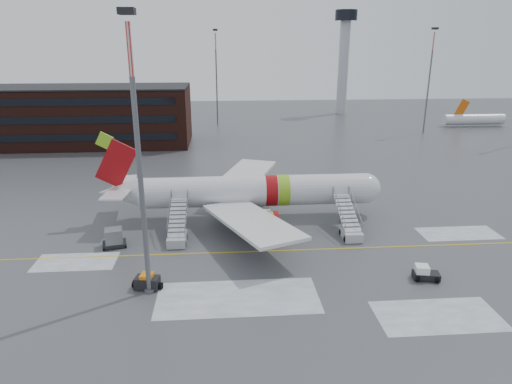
{
  "coord_description": "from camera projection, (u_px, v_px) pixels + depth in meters",
  "views": [
    {
      "loc": [
        -7.07,
        -44.59,
        21.01
      ],
      "look_at": [
        -3.11,
        6.95,
        4.0
      ],
      "focal_mm": 32.0,
      "sensor_mm": 36.0,
      "label": 1
    }
  ],
  "objects": [
    {
      "name": "airliner",
      "position": [
        247.0,
        192.0,
        56.43
      ],
      "size": [
        35.03,
        32.97,
        11.18
      ],
      "color": "silver",
      "rests_on": "ground"
    },
    {
      "name": "airstair_aft",
      "position": [
        177.0,
        232.0,
        50.38
      ],
      "size": [
        2.05,
        7.7,
        3.48
      ],
      "color": "#A4A7AB",
      "rests_on": "ground"
    },
    {
      "name": "distant_aircraft",
      "position": [
        499.0,
        130.0,
        114.48
      ],
      "size": [
        35.0,
        18.0,
        8.0
      ],
      "primitive_type": null,
      "color": "#D8590C",
      "rests_on": "ground"
    },
    {
      "name": "light_mast_near",
      "position": [
        139.0,
        158.0,
        36.59
      ],
      "size": [
        1.2,
        1.2,
        23.42
      ],
      "color": "#595B60",
      "rests_on": "ground"
    },
    {
      "name": "light_mast_far_n",
      "position": [
        216.0,
        71.0,
        118.28
      ],
      "size": [
        1.2,
        1.2,
        24.25
      ],
      "color": "#595B60",
      "rests_on": "ground"
    },
    {
      "name": "baggage_tractor",
      "position": [
        147.0,
        282.0,
        40.73
      ],
      "size": [
        2.84,
        1.65,
        1.42
      ],
      "color": "black",
      "rests_on": "ground"
    },
    {
      "name": "terminal_building",
      "position": [
        41.0,
        116.0,
        96.18
      ],
      "size": [
        62.0,
        16.11,
        12.3
      ],
      "color": "#3F1E16",
      "rests_on": "ground"
    },
    {
      "name": "pushback_tug",
      "position": [
        425.0,
        273.0,
        42.34
      ],
      "size": [
        2.59,
        2.14,
        1.36
      ],
      "color": "black",
      "rests_on": "ground"
    },
    {
      "name": "light_mast_far_ne",
      "position": [
        430.0,
        74.0,
        106.77
      ],
      "size": [
        1.2,
        1.2,
        24.25
      ],
      "color": "#595B60",
      "rests_on": "ground"
    },
    {
      "name": "control_tower",
      "position": [
        344.0,
        50.0,
        135.61
      ],
      "size": [
        6.4,
        6.4,
        30.0
      ],
      "color": "#B2B5BA",
      "rests_on": "ground"
    },
    {
      "name": "ground",
      "position": [
        290.0,
        246.0,
        49.31
      ],
      "size": [
        260.0,
        260.0,
        0.0
      ],
      "primitive_type": "plane",
      "color": "#494C4F",
      "rests_on": "ground"
    },
    {
      "name": "airstair_fwd",
      "position": [
        349.0,
        227.0,
        51.79
      ],
      "size": [
        2.05,
        7.7,
        3.48
      ],
      "color": "#B2B4BA",
      "rests_on": "ground"
    },
    {
      "name": "uld_container",
      "position": [
        114.0,
        238.0,
        49.03
      ],
      "size": [
        2.79,
        2.28,
        2.01
      ],
      "color": "black",
      "rests_on": "ground"
    }
  ]
}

